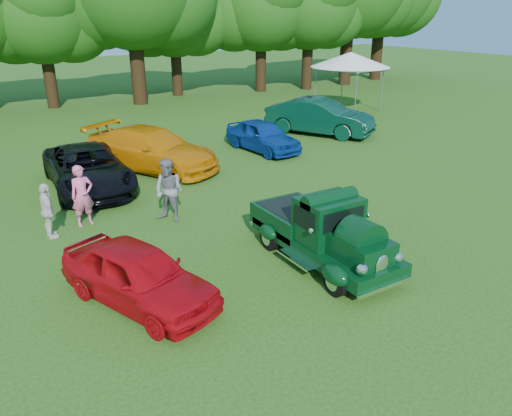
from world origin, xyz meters
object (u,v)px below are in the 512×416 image
back_car_green (320,117)px  spectator_pink (82,196)px  canopy_tent (351,60)px  back_car_orange (152,149)px  spectator_grey (169,191)px  spectator_white (48,211)px  red_convertible (138,275)px  back_car_black (88,168)px  hero_pickup (322,233)px  back_car_blue (263,136)px

back_car_green → spectator_pink: (-12.57, -5.31, 0.02)m
spectator_pink → canopy_tent: 19.92m
back_car_orange → spectator_pink: 5.37m
spectator_grey → spectator_white: 3.24m
red_convertible → spectator_white: bearing=81.5°
back_car_black → spectator_pink: (-0.89, -3.05, 0.16)m
red_convertible → spectator_white: spectator_white is taller
back_car_green → spectator_white: 14.74m
spectator_pink → spectator_white: size_ratio=1.14×
back_car_black → back_car_green: size_ratio=0.99×
hero_pickup → spectator_white: hero_pickup is taller
red_convertible → back_car_green: 16.13m
back_car_green → back_car_orange: bearing=157.7°
hero_pickup → canopy_tent: bearing=47.0°
hero_pickup → back_car_orange: 9.29m
spectator_pink → spectator_grey: (2.17, -1.00, 0.05)m
red_convertible → back_car_blue: (8.60, 8.88, 0.02)m
hero_pickup → canopy_tent: 19.59m
back_car_blue → spectator_white: size_ratio=2.55×
red_convertible → back_car_blue: 12.36m
back_car_green → back_car_blue: bearing=165.9°
back_car_black → back_car_orange: 2.83m
back_car_green → canopy_tent: 6.62m
back_car_blue → red_convertible: bearing=-139.8°
back_car_blue → back_car_green: size_ratio=0.75×
red_convertible → back_car_orange: bearing=46.7°
back_car_blue → spectator_pink: 9.51m
back_car_orange → back_car_blue: back_car_orange is taller
spectator_pink → canopy_tent: (17.63, 9.02, 2.11)m
back_car_orange → spectator_white: (-4.55, -4.45, -0.02)m
back_car_black → spectator_white: 3.96m
hero_pickup → back_car_black: 8.97m
hero_pickup → spectator_grey: spectator_grey is taller
back_car_blue → back_car_green: (4.01, 1.17, 0.19)m
back_car_black → spectator_white: (-1.90, -3.47, 0.05)m
spectator_grey → back_car_black: bearing=164.6°
back_car_blue → canopy_tent: size_ratio=0.69×
red_convertible → back_car_black: back_car_black is taller
back_car_blue → back_car_green: back_car_green is taller
spectator_white → canopy_tent: size_ratio=0.27×
back_car_green → canopy_tent: bearing=5.8°
spectator_pink → canopy_tent: canopy_tent is taller
canopy_tent → back_car_blue: bearing=-151.8°
spectator_grey → back_car_blue: bearing=95.8°
red_convertible → canopy_tent: canopy_tent is taller
spectator_white → hero_pickup: bearing=-135.0°
hero_pickup → back_car_black: hero_pickup is taller
canopy_tent → spectator_white: bearing=-153.2°
canopy_tent → hero_pickup: bearing=-133.0°
back_car_blue → spectator_white: spectator_white is taller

